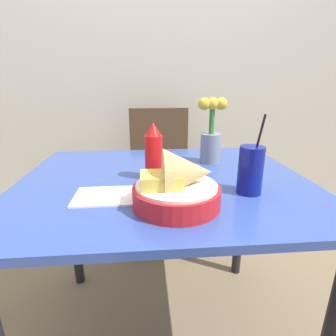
# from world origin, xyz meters

# --- Properties ---
(ground_plane) EXTENTS (12.00, 12.00, 0.00)m
(ground_plane) POSITION_xyz_m (0.00, 0.00, 0.00)
(ground_plane) COLOR #7A664C
(wall_window) EXTENTS (7.00, 0.06, 2.60)m
(wall_window) POSITION_xyz_m (0.00, 1.13, 1.30)
(wall_window) COLOR #B7B2A3
(wall_window) RESTS_ON ground_plane
(dining_table) EXTENTS (1.03, 0.86, 0.75)m
(dining_table) POSITION_xyz_m (0.00, 0.00, 0.64)
(dining_table) COLOR #334C9E
(dining_table) RESTS_ON ground_plane
(chair_far_window) EXTENTS (0.40, 0.40, 0.91)m
(chair_far_window) POSITION_xyz_m (0.03, 0.82, 0.53)
(chair_far_window) COLOR #473323
(chair_far_window) RESTS_ON ground_plane
(food_basket) EXTENTS (0.25, 0.25, 0.16)m
(food_basket) POSITION_xyz_m (0.03, -0.23, 0.80)
(food_basket) COLOR red
(food_basket) RESTS_ON dining_table
(ketchup_bottle) EXTENTS (0.06, 0.06, 0.20)m
(ketchup_bottle) POSITION_xyz_m (-0.04, 0.00, 0.84)
(ketchup_bottle) COLOR red
(ketchup_bottle) RESTS_ON dining_table
(drink_cup) EXTENTS (0.08, 0.08, 0.25)m
(drink_cup) POSITION_xyz_m (0.26, -0.15, 0.82)
(drink_cup) COLOR navy
(drink_cup) RESTS_ON dining_table
(flower_vase) EXTENTS (0.12, 0.09, 0.27)m
(flower_vase) POSITION_xyz_m (0.21, 0.18, 0.86)
(flower_vase) COLOR gray
(flower_vase) RESTS_ON dining_table
(napkin) EXTENTS (0.18, 0.14, 0.01)m
(napkin) POSITION_xyz_m (-0.19, -0.15, 0.75)
(napkin) COLOR white
(napkin) RESTS_ON dining_table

